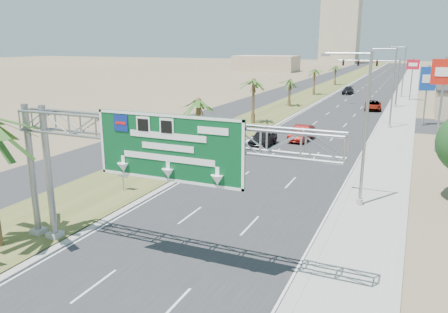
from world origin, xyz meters
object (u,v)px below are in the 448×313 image
sign_gantry (143,142)px  signal_mast (385,78)px  car_right_lane (373,106)px  car_far (348,91)px  pole_sign_red_near (444,78)px  car_mid_lane (302,133)px  pole_sign_blue (428,81)px  car_left_lane (263,138)px  pole_sign_red_far (413,68)px

sign_gantry → signal_mast: 62.37m
car_right_lane → car_far: car_right_lane is taller
signal_mast → pole_sign_red_near: 32.32m
signal_mast → car_mid_lane: (-6.16, -31.60, -4.02)m
pole_sign_red_near → car_right_lane: bearing=107.5°
pole_sign_red_near → pole_sign_blue: bearing=94.3°
car_left_lane → pole_sign_blue: (15.42, 19.54, 4.95)m
car_right_lane → signal_mast: bearing=69.6°
car_right_lane → pole_sign_red_far: (5.15, 15.42, 5.41)m
car_right_lane → pole_sign_red_far: bearing=66.4°
car_far → pole_sign_red_near: bearing=-74.1°
sign_gantry → car_left_lane: 26.76m
signal_mast → car_far: (-8.40, 18.04, -4.10)m
car_far → pole_sign_red_far: pole_sign_red_far is taller
signal_mast → pole_sign_red_far: bearing=70.3°
signal_mast → car_left_lane: signal_mast is taller
sign_gantry → car_mid_lane: bearing=89.9°
car_right_lane → car_far: bearing=102.7°
car_far → pole_sign_red_far: size_ratio=0.66×
car_far → pole_sign_red_near: size_ratio=0.56×
sign_gantry → pole_sign_blue: 47.29m
signal_mast → sign_gantry: bearing=-95.7°
car_left_lane → sign_gantry: bearing=-83.1°
sign_gantry → car_far: bearing=91.5°
pole_sign_red_near → pole_sign_blue: pole_sign_red_near is taller
signal_mast → pole_sign_blue: bearing=-69.3°
car_left_lane → pole_sign_red_far: 49.11m
car_left_lane → pole_sign_red_near: (16.53, 4.58, 6.44)m
car_far → sign_gantry: bearing=-90.2°
car_mid_lane → car_far: 49.69m
signal_mast → car_far: 20.31m
pole_sign_red_near → pole_sign_red_far: (-3.38, 42.43, -1.13)m
sign_gantry → pole_sign_red_far: size_ratio=2.14×
car_far → pole_sign_red_near: pole_sign_red_near is taller
car_mid_lane → car_right_lane: (4.97, 27.23, -0.07)m
car_far → car_left_lane: bearing=-92.6°
car_far → pole_sign_red_near: 52.27m
sign_gantry → car_far: 80.29m
car_far → car_right_lane: bearing=-73.9°
sign_gantry → pole_sign_red_far: (10.19, 73.10, 0.11)m
pole_sign_blue → car_right_lane: bearing=121.6°
car_right_lane → sign_gantry: bearing=-100.2°
car_far → pole_sign_blue: 37.77m
signal_mast → pole_sign_blue: size_ratio=1.31×
pole_sign_red_near → pole_sign_red_far: bearing=94.5°
sign_gantry → car_mid_lane: size_ratio=3.34×
pole_sign_red_near → pole_sign_red_far: 42.58m
car_left_lane → pole_sign_blue: size_ratio=0.64×
car_mid_lane → pole_sign_red_near: (13.50, 0.22, 6.47)m
car_right_lane → pole_sign_blue: 15.02m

